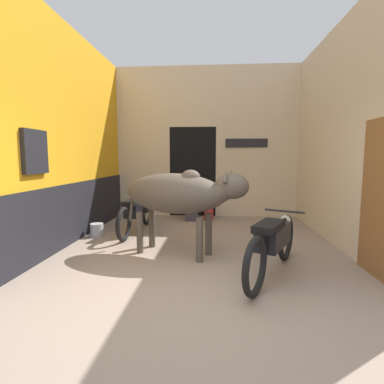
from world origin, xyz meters
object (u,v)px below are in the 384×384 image
at_px(motorcycle_far, 137,212).
at_px(bucket, 97,230).
at_px(shopkeeper_seated, 192,196).
at_px(motorcycle_near, 273,242).
at_px(cow, 179,194).
at_px(plastic_stool, 209,211).

bearing_deg(motorcycle_far, bucket, -151.32).
height_order(shopkeeper_seated, bucket, shopkeeper_seated).
xyz_separation_m(motorcycle_near, shopkeeper_seated, (-1.35, 3.50, 0.15)).
xyz_separation_m(motorcycle_near, motorcycle_far, (-2.43, 2.18, -0.02)).
xyz_separation_m(shopkeeper_seated, bucket, (-1.80, -1.72, -0.49)).
distance_m(cow, shopkeeper_seated, 2.75).
bearing_deg(motorcycle_far, cow, -52.28).
bearing_deg(motorcycle_far, plastic_stool, 42.43).
bearing_deg(plastic_stool, shopkeeper_seated, -173.71).
distance_m(shopkeeper_seated, bucket, 2.53).
relative_size(motorcycle_far, plastic_stool, 5.14).
bearing_deg(cow, shopkeeper_seated, 90.08).
xyz_separation_m(motorcycle_far, shopkeeper_seated, (1.08, 1.33, 0.18)).
xyz_separation_m(motorcycle_near, bucket, (-3.15, 1.78, -0.34)).
height_order(cow, motorcycle_near, cow).
relative_size(motorcycle_far, shopkeeper_seated, 1.75).
distance_m(motorcycle_near, plastic_stool, 3.68).
relative_size(motorcycle_near, shopkeeper_seated, 1.64).
relative_size(plastic_stool, bucket, 1.56).
height_order(motorcycle_near, shopkeeper_seated, shopkeeper_seated).
bearing_deg(motorcycle_far, motorcycle_near, -41.82).
bearing_deg(bucket, motorcycle_near, -29.52).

